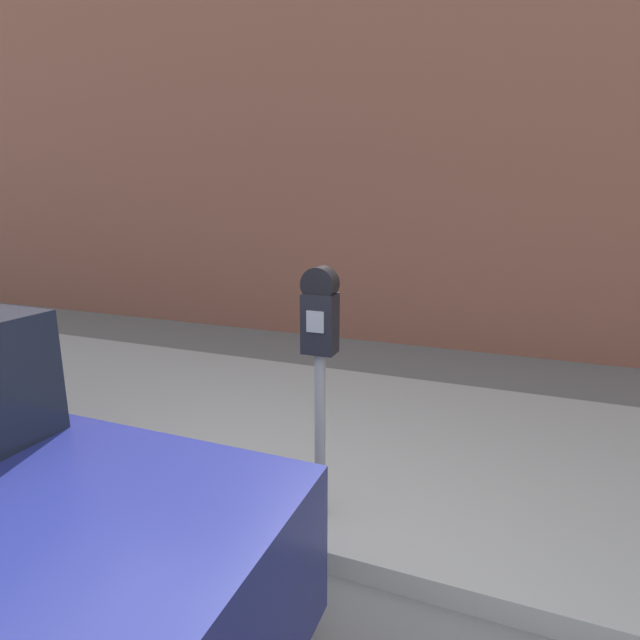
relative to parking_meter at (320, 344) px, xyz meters
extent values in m
cube|color=#ADAAA3|center=(-0.35, 1.10, -1.12)|extent=(24.00, 2.80, 0.14)
cube|color=#935642|center=(-0.35, 4.36, 1.96)|extent=(24.00, 0.30, 6.29)
cylinder|color=gray|center=(0.00, 0.00, -0.55)|extent=(0.06, 0.06, 1.00)
cube|color=black|center=(0.00, 0.00, 0.11)|extent=(0.18, 0.13, 0.33)
cube|color=gray|center=(0.00, -0.07, 0.14)|extent=(0.10, 0.01, 0.11)
cylinder|color=black|center=(0.00, 0.00, 0.33)|extent=(0.18, 0.11, 0.18)
cylinder|color=black|center=(-0.57, -0.82, -0.88)|extent=(0.61, 0.22, 0.61)
camera|label=1|loc=(0.95, -2.42, 0.75)|focal=28.00mm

